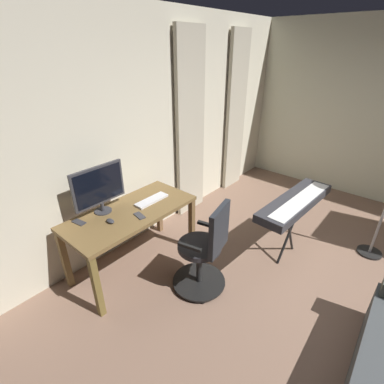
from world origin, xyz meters
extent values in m
plane|color=#816250|center=(0.00, 0.00, 0.00)|extent=(7.14, 7.14, 0.00)
cube|color=beige|center=(0.00, -2.75, 1.35)|extent=(5.31, 0.10, 2.70)
cube|color=#BAB29C|center=(-1.60, -2.64, 1.26)|extent=(0.48, 0.06, 2.52)
cube|color=#BAB29C|center=(-0.45, -2.64, 1.26)|extent=(0.53, 0.06, 2.52)
cube|color=brown|center=(0.95, -2.27, 0.71)|extent=(1.40, 0.66, 0.04)
cube|color=brown|center=(0.29, -1.98, 0.35)|extent=(0.06, 0.06, 0.69)
cube|color=brown|center=(1.61, -1.98, 0.35)|extent=(0.06, 0.06, 0.69)
cube|color=brown|center=(0.29, -2.56, 0.35)|extent=(0.06, 0.06, 0.69)
cube|color=brown|center=(1.61, -2.56, 0.35)|extent=(0.06, 0.06, 0.69)
cylinder|color=black|center=(0.71, -1.52, 0.04)|extent=(0.56, 0.56, 0.02)
sphere|color=black|center=(0.46, -1.57, 0.03)|extent=(0.05, 0.05, 0.05)
sphere|color=black|center=(0.69, -1.77, 0.03)|extent=(0.05, 0.05, 0.05)
sphere|color=black|center=(0.95, -1.62, 0.03)|extent=(0.05, 0.05, 0.05)
sphere|color=black|center=(0.88, -1.32, 0.03)|extent=(0.05, 0.05, 0.05)
sphere|color=black|center=(0.58, -1.30, 0.03)|extent=(0.05, 0.05, 0.05)
cylinder|color=black|center=(0.71, -1.52, 0.26)|extent=(0.06, 0.06, 0.44)
cylinder|color=black|center=(0.71, -1.52, 0.51)|extent=(0.53, 0.53, 0.05)
cube|color=#23272D|center=(0.67, -1.32, 0.77)|extent=(0.38, 0.13, 0.47)
cube|color=black|center=(0.91, -1.47, 0.64)|extent=(0.09, 0.24, 0.03)
cube|color=black|center=(0.52, -1.56, 0.64)|extent=(0.09, 0.24, 0.03)
cylinder|color=#333338|center=(1.14, -2.48, 0.74)|extent=(0.18, 0.18, 0.01)
cylinder|color=#333338|center=(1.14, -2.48, 0.79)|extent=(0.04, 0.04, 0.09)
cube|color=#333338|center=(1.14, -2.48, 1.04)|extent=(0.57, 0.03, 0.40)
cube|color=black|center=(1.14, -2.46, 1.04)|extent=(0.52, 0.01, 0.35)
cube|color=silver|center=(0.66, -2.25, 0.74)|extent=(0.40, 0.12, 0.02)
ellipsoid|color=#333338|center=(1.22, -2.24, 0.75)|extent=(0.06, 0.10, 0.04)
cube|color=#333338|center=(0.95, -2.11, 0.74)|extent=(0.09, 0.15, 0.01)
cube|color=#333338|center=(1.42, -2.47, 0.74)|extent=(0.09, 0.15, 0.01)
cylinder|color=black|center=(-0.32, -1.01, 0.35)|extent=(0.40, 0.05, 0.71)
cylinder|color=black|center=(-0.32, -1.01, 0.35)|extent=(0.40, 0.05, 0.71)
cube|color=#333338|center=(-0.32, -1.01, 0.75)|extent=(1.22, 0.39, 0.09)
cube|color=white|center=(-0.32, -0.95, 0.80)|extent=(1.12, 0.24, 0.01)
cylinder|color=black|center=(-1.05, -0.24, 0.01)|extent=(0.28, 0.28, 0.02)
camera|label=1|loc=(2.46, -0.12, 2.28)|focal=26.34mm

